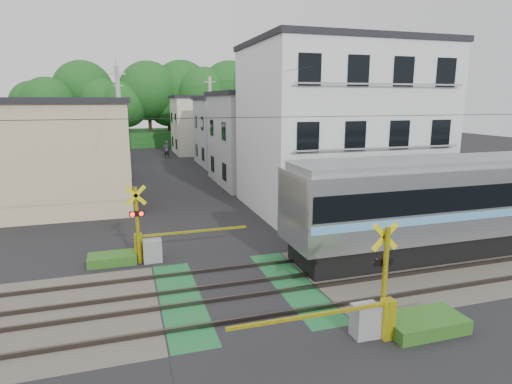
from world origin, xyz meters
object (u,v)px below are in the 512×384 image
object	(u,v)px
crossing_signal_near	(370,312)
pedestrian	(166,149)
crossing_signal_far	(150,244)
apartment_block	(339,127)

from	to	relation	value
crossing_signal_near	pedestrian	world-z (taller)	crossing_signal_near
crossing_signal_far	pedestrian	bearing A→B (deg)	83.05
crossing_signal_far	apartment_block	world-z (taller)	apartment_block
crossing_signal_far	crossing_signal_near	bearing A→B (deg)	-54.71
apartment_block	crossing_signal_near	bearing A→B (deg)	-114.22
crossing_signal_far	apartment_block	distance (m)	13.14
apartment_block	pedestrian	distance (m)	26.30
crossing_signal_far	apartment_block	bearing A→B (deg)	27.78
crossing_signal_far	apartment_block	size ratio (longest dim) A/B	0.46
pedestrian	crossing_signal_near	bearing A→B (deg)	78.02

